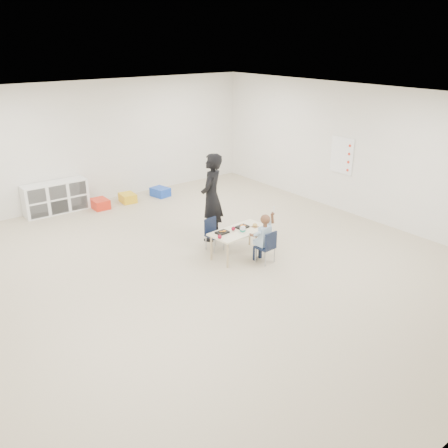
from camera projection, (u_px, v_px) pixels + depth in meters
room at (212, 188)px, 7.68m from camera, size 9.00×9.02×2.80m
table at (239, 243)px, 8.47m from camera, size 1.13×0.64×0.50m
chair_near at (265, 246)px, 8.21m from camera, size 0.31×0.30×0.60m
chair_far at (215, 235)px, 8.69m from camera, size 0.31×0.30×0.60m
child at (266, 237)px, 8.14m from camera, size 0.43×0.43×0.94m
lunch_tray_near at (242, 227)px, 8.48m from camera, size 0.23×0.18×0.03m
lunch_tray_far at (222, 232)px, 8.25m from camera, size 0.23×0.18×0.03m
milk_carton at (243, 229)px, 8.28m from camera, size 0.08×0.08×0.10m
bread_roll at (255, 225)px, 8.51m from camera, size 0.09×0.09×0.07m
apple_near at (233, 229)px, 8.35m from camera, size 0.07×0.07×0.07m
apple_far at (220, 237)px, 8.01m from camera, size 0.07×0.07×0.07m
cubby_shelf at (56, 197)px, 10.55m from camera, size 1.40×0.40×0.70m
rules_poster at (342, 155)px, 10.43m from camera, size 0.02×0.60×0.80m
adult at (212, 197)px, 8.97m from camera, size 0.74×0.69×1.69m
bin_red at (100, 204)px, 10.88m from camera, size 0.35×0.45×0.22m
bin_yellow at (128, 198)px, 11.30m from camera, size 0.36×0.45×0.21m
bin_blue at (160, 192)px, 11.72m from camera, size 0.41×0.49×0.21m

